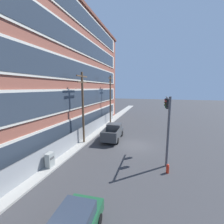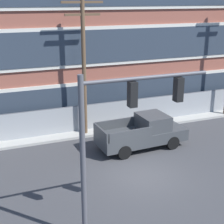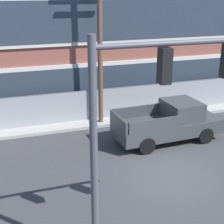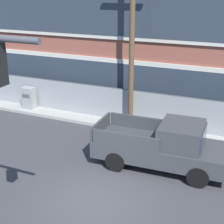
# 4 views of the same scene
# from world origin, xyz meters

# --- Properties ---
(ground_plane) EXTENTS (160.00, 160.00, 0.00)m
(ground_plane) POSITION_xyz_m (0.00, 0.00, 0.00)
(ground_plane) COLOR #38383A
(sidewalk_building_side) EXTENTS (80.00, 1.81, 0.16)m
(sidewalk_building_side) POSITION_xyz_m (0.00, 6.77, 0.08)
(sidewalk_building_side) COLOR #9E9B93
(sidewalk_building_side) RESTS_ON ground
(chain_link_fence) EXTENTS (30.76, 0.06, 1.89)m
(chain_link_fence) POSITION_xyz_m (-1.08, 6.92, 0.96)
(chain_link_fence) COLOR gray
(chain_link_fence) RESTS_ON ground
(pickup_truck_dark_grey) EXTENTS (5.48, 2.33, 1.98)m
(pickup_truck_dark_grey) POSITION_xyz_m (1.56, 3.24, 0.94)
(pickup_truck_dark_grey) COLOR #383A3D
(pickup_truck_dark_grey) RESTS_ON ground
(utility_pole_near_corner) EXTENTS (2.54, 0.26, 8.85)m
(utility_pole_near_corner) POSITION_xyz_m (-1.08, 6.36, 4.90)
(utility_pole_near_corner) COLOR brown
(utility_pole_near_corner) RESTS_ON ground
(electrical_cabinet) EXTENTS (0.72, 0.51, 1.41)m
(electrical_cabinet) POSITION_xyz_m (-7.40, 6.45, 0.71)
(electrical_cabinet) COLOR #939993
(electrical_cabinet) RESTS_ON ground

